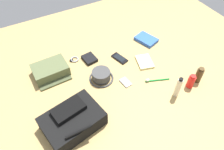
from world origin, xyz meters
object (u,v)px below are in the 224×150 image
object	(u,v)px
media_player	(126,82)
toothbrush	(156,80)
notepad	(145,62)
paperback_novel	(146,39)
backpack	(72,120)
wallet	(89,59)
cologne_bottle	(199,75)
toiletry_pouch	(51,70)
lotion_bottle	(178,87)
cell_phone	(120,58)
wristwatch	(74,59)
sunscreen_spray	(191,81)
bucket_hat	(101,76)

from	to	relation	value
media_player	toothbrush	distance (m)	0.22
notepad	paperback_novel	bearing A→B (deg)	-111.32
backpack	wallet	xyz separation A→B (m)	(-0.32, -0.47, -0.04)
cologne_bottle	wallet	xyz separation A→B (m)	(0.58, -0.56, -0.05)
toiletry_pouch	lotion_bottle	bearing A→B (deg)	139.28
cologne_bottle	paperback_novel	bearing A→B (deg)	-83.32
toiletry_pouch	paperback_novel	size ratio (longest dim) A/B	1.22
paperback_novel	media_player	distance (m)	0.50
toiletry_pouch	cell_phone	size ratio (longest dim) A/B	1.73
wristwatch	sunscreen_spray	bearing A→B (deg)	134.22
bucket_hat	sunscreen_spray	bearing A→B (deg)	145.28
cologne_bottle	sunscreen_spray	size ratio (longest dim) A/B	1.15
sunscreen_spray	lotion_bottle	bearing A→B (deg)	6.05
cologne_bottle	sunscreen_spray	distance (m)	0.08
bucket_hat	sunscreen_spray	world-z (taller)	sunscreen_spray
lotion_bottle	wallet	size ratio (longest dim) A/B	1.53
paperback_novel	wallet	distance (m)	0.52
toiletry_pouch	media_player	world-z (taller)	toiletry_pouch
cologne_bottle	wristwatch	xyz separation A→B (m)	(0.69, -0.61, -0.05)
cologne_bottle	notepad	xyz separation A→B (m)	(0.22, -0.33, -0.05)
media_player	wristwatch	distance (m)	0.45
backpack	media_player	distance (m)	0.47
backpack	sunscreen_spray	bearing A→B (deg)	172.85
wristwatch	wallet	bearing A→B (deg)	153.10
paperback_novel	wallet	world-z (taller)	paperback_novel
media_player	backpack	bearing A→B (deg)	16.83
cologne_bottle	sunscreen_spray	xyz separation A→B (m)	(0.08, 0.01, -0.01)
toiletry_pouch	sunscreen_spray	distance (m)	0.98
toiletry_pouch	cell_phone	world-z (taller)	toiletry_pouch
backpack	notepad	bearing A→B (deg)	-160.55
media_player	wallet	distance (m)	0.36
lotion_bottle	media_player	distance (m)	0.36
toothbrush	wristwatch	bearing A→B (deg)	-47.56
backpack	cell_phone	distance (m)	0.64
lotion_bottle	toiletry_pouch	bearing A→B (deg)	-40.72
wallet	notepad	xyz separation A→B (m)	(-0.36, 0.23, -0.00)
toiletry_pouch	notepad	size ratio (longest dim) A/B	1.64
paperback_novel	bucket_hat	bearing A→B (deg)	20.95
media_player	toiletry_pouch	bearing A→B (deg)	-37.13
cell_phone	notepad	bearing A→B (deg)	140.26
sunscreen_spray	wallet	bearing A→B (deg)	-48.69
bucket_hat	media_player	distance (m)	0.18
backpack	toothbrush	world-z (taller)	backpack
toothbrush	backpack	bearing A→B (deg)	4.22
lotion_bottle	wristwatch	xyz separation A→B (m)	(0.47, -0.64, -0.08)
toiletry_pouch	cell_phone	xyz separation A→B (m)	(-0.51, 0.10, -0.03)
toiletry_pouch	sunscreen_spray	xyz separation A→B (m)	(-0.81, 0.56, 0.01)
sunscreen_spray	notepad	bearing A→B (deg)	-67.59
sunscreen_spray	lotion_bottle	world-z (taller)	lotion_bottle
backpack	cell_phone	world-z (taller)	backpack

